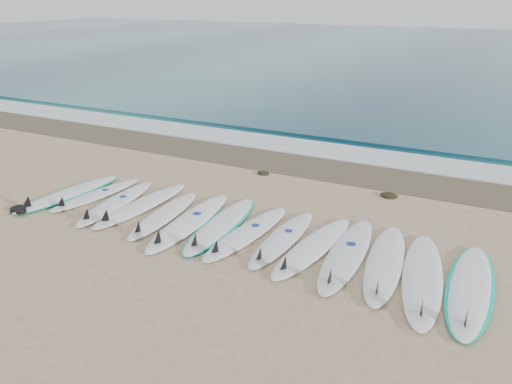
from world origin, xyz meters
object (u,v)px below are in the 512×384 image
at_px(surfboard_13, 470,289).
at_px(surfboard_0, 67,194).
at_px(leash_coil, 19,210).
at_px(surfboard_7, 245,234).

bearing_deg(surfboard_13, surfboard_0, 178.47).
bearing_deg(surfboard_0, leash_coil, -94.61).
distance_m(surfboard_0, surfboard_13, 8.09).
xyz_separation_m(surfboard_0, leash_coil, (-0.21, -1.06, -0.00)).
xyz_separation_m(surfboard_0, surfboard_7, (4.32, 0.01, 0.01)).
relative_size(surfboard_0, leash_coil, 5.91).
bearing_deg(leash_coil, surfboard_7, 13.27).
distance_m(surfboard_0, surfboard_7, 4.32).
bearing_deg(surfboard_13, surfboard_7, 177.44).
distance_m(surfboard_7, leash_coil, 4.65).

